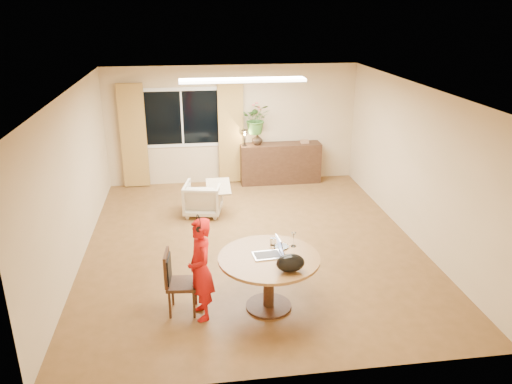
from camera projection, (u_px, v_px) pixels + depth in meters
floor at (252, 243)px, 8.46m from camera, size 6.50×6.50×0.00m
ceiling at (252, 89)px, 7.54m from camera, size 6.50×6.50×0.00m
wall_back at (233, 125)px, 11.01m from camera, size 5.50×0.00×5.50m
wall_left at (74, 178)px, 7.64m from camera, size 0.00×6.50×6.50m
wall_right at (414, 163)px, 8.35m from camera, size 0.00×6.50×6.50m
window at (182, 118)px, 10.78m from camera, size 1.70×0.03×1.30m
curtain_left at (133, 136)px, 10.70m from camera, size 0.55×0.08×2.25m
curtain_right at (231, 133)px, 10.97m from camera, size 0.55×0.08×2.25m
ceiling_panel at (243, 80)px, 8.66m from camera, size 2.20×0.35×0.05m
dining_table at (269, 268)px, 6.48m from camera, size 1.32×1.32×0.75m
dining_chair at (182, 282)px, 6.44m from camera, size 0.45×0.42×0.87m
child at (201, 269)px, 6.26m from camera, size 0.56×0.44×1.36m
laptop at (267, 247)px, 6.40m from camera, size 0.41×0.29×0.26m
tumbler at (273, 242)px, 6.72m from camera, size 0.07×0.07×0.10m
wine_glass at (294, 239)px, 6.66m from camera, size 0.07×0.07×0.21m
pot_lid at (281, 246)px, 6.67m from camera, size 0.25×0.25×0.03m
handbag at (290, 263)px, 6.02m from camera, size 0.39×0.27×0.23m
armchair at (203, 198)px, 9.54m from camera, size 0.81×0.82×0.64m
throw at (218, 183)px, 9.39m from camera, size 0.45×0.55×0.03m
sideboard at (280, 163)px, 11.22m from camera, size 1.80×0.44×0.90m
vase at (257, 139)px, 10.95m from camera, size 0.28×0.28×0.25m
bouquet at (256, 119)px, 10.79m from camera, size 0.64×0.57×0.66m
book_stack at (305, 141)px, 11.12m from camera, size 0.21×0.18×0.07m
desk_lamp at (245, 137)px, 10.85m from camera, size 0.19×0.19×0.37m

